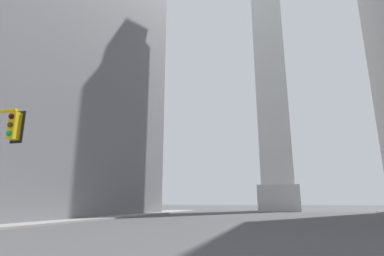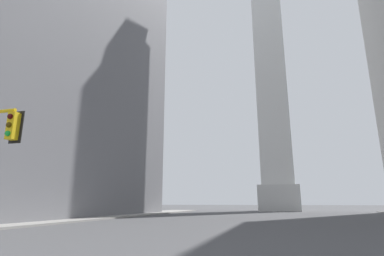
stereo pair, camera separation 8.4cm
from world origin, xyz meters
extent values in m
cube|color=gray|center=(-17.61, 20.56, 0.07)|extent=(5.00, 68.53, 0.15)
cube|color=slate|center=(-29.30, 22.69, 20.96)|extent=(23.74, 40.35, 41.91)
cube|color=silver|center=(0.00, 57.11, 2.31)|extent=(7.25, 7.25, 4.61)
cube|color=white|center=(0.00, 57.11, 30.19)|extent=(5.80, 5.80, 51.15)
cube|color=yellow|center=(-9.60, 7.22, 4.47)|extent=(0.35, 0.35, 1.10)
cube|color=black|center=(-9.60, 7.40, 4.47)|extent=(0.58, 0.05, 1.32)
sphere|color=#410907|center=(-9.59, 7.03, 4.81)|extent=(0.22, 0.22, 0.22)
sphere|color=#483506|center=(-9.59, 7.03, 4.47)|extent=(0.22, 0.22, 0.22)
sphere|color=green|center=(-9.59, 7.03, 4.12)|extent=(0.22, 0.22, 0.22)
camera|label=1|loc=(0.32, -1.82, 1.53)|focal=28.00mm
camera|label=2|loc=(0.40, -1.80, 1.53)|focal=28.00mm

